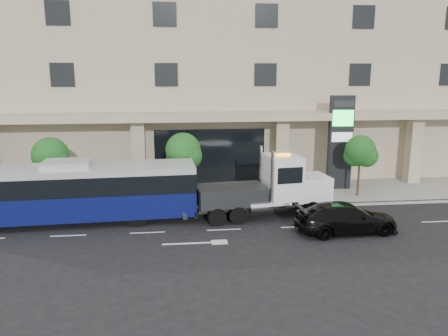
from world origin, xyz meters
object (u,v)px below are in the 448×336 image
(tow_truck, at_px, (270,188))
(black_sedan, at_px, (346,218))
(city_bus, at_px, (69,191))
(signage_pylon, at_px, (340,142))

(tow_truck, height_order, black_sedan, tow_truck)
(city_bus, height_order, tow_truck, tow_truck)
(tow_truck, distance_m, signage_pylon, 8.09)
(tow_truck, xyz_separation_m, black_sedan, (3.42, -3.05, -0.86))
(city_bus, distance_m, tow_truck, 11.19)
(tow_truck, bearing_deg, city_bus, 172.58)
(city_bus, bearing_deg, black_sedan, -15.01)
(city_bus, height_order, black_sedan, city_bus)
(tow_truck, bearing_deg, black_sedan, -48.79)
(city_bus, xyz_separation_m, black_sedan, (14.61, -3.10, -1.00))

